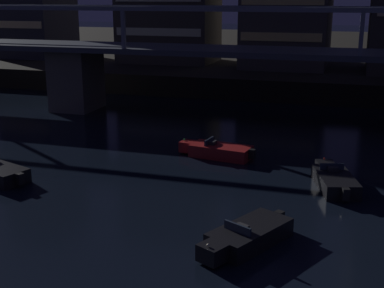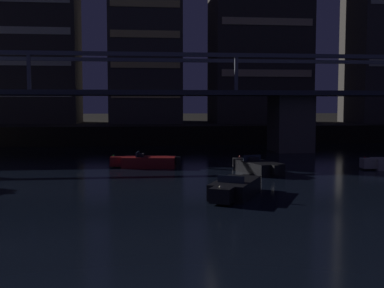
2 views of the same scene
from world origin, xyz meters
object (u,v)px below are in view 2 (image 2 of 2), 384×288
Objects in this scene: tower_east_tall at (259,2)px; speedboat_near_left at (257,167)px; speedboat_far_right at (234,188)px; speedboat_mid_center at (146,162)px; tower_central at (145,54)px; river_bridge at (135,108)px; tower_west_tall at (35,49)px.

tower_east_tall is 38.37m from speedboat_near_left.
speedboat_near_left and speedboat_far_right have the same top height.
speedboat_near_left and speedboat_mid_center have the same top height.
tower_east_tall is 46.38m from speedboat_far_right.
tower_central is at bearing 89.20° from speedboat_mid_center.
speedboat_far_right is at bearing -85.08° from tower_central.
river_bridge is 25.53m from tower_west_tall.
tower_west_tall is 4.08× the size of speedboat_far_right.
tower_central is 0.59× the size of tower_east_tall.
river_bridge is at bearing -132.59° from tower_east_tall.
river_bridge reaches higher than speedboat_near_left.
tower_east_tall is 37.77m from speedboat_mid_center.
tower_east_tall is (16.65, 18.11, 14.23)m from river_bridge.
river_bridge is at bearing -56.61° from tower_west_tall.
tower_east_tall reaches higher than tower_west_tall.
tower_west_tall is 3.89× the size of speedboat_near_left.
tower_central is 38.42m from speedboat_near_left.
speedboat_far_right is at bearing -70.40° from speedboat_mid_center.
speedboat_far_right is at bearing -105.75° from tower_east_tall.
river_bridge is 17.29m from speedboat_near_left.
speedboat_near_left is 8.92m from speedboat_far_right.
tower_west_tall is 14.66m from tower_central.
speedboat_near_left is at bearing 68.72° from speedboat_far_right.
speedboat_near_left is (8.30, -14.66, -3.90)m from river_bridge.
river_bridge is 11.68m from speedboat_mid_center.
river_bridge is at bearing 102.43° from speedboat_far_right.
speedboat_far_right is (-11.59, -41.08, -18.13)m from tower_east_tall.
tower_central is at bearing 94.92° from speedboat_far_right.
speedboat_near_left is (-8.35, -32.77, -18.13)m from tower_east_tall.
speedboat_near_left is at bearing -58.20° from tower_west_tall.
tower_east_tall reaches higher than speedboat_far_right.
tower_east_tall is at bearing 75.71° from speedboat_near_left.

